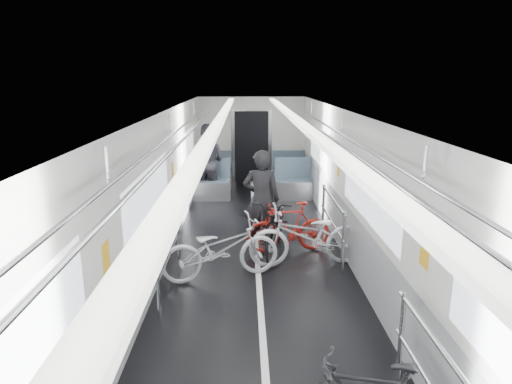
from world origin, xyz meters
TOP-DOWN VIEW (x-y plane):
  - car_shell at (0.00, 1.78)m, footprint 3.02×14.01m
  - bike_left_far at (-0.56, 0.43)m, footprint 1.89×1.13m
  - bike_right_mid at (0.80, 0.87)m, footprint 1.95×0.88m
  - bike_right_far at (0.55, 1.47)m, footprint 1.52×0.61m
  - bike_aisle at (0.34, 1.58)m, footprint 1.02×1.95m
  - person_standing at (0.09, 1.68)m, footprint 0.68×0.48m
  - person_seated at (-1.11, 5.10)m, footprint 1.05×0.92m

SIDE VIEW (x-z plane):
  - bike_right_far at x=0.55m, z-range 0.00..0.89m
  - bike_left_far at x=-0.56m, z-range 0.00..0.94m
  - bike_aisle at x=0.34m, z-range 0.00..0.97m
  - bike_right_mid at x=0.80m, z-range 0.00..0.99m
  - person_standing at x=0.09m, z-range 0.00..1.75m
  - person_seated at x=-1.11m, z-range 0.00..1.85m
  - car_shell at x=0.00m, z-range -0.08..2.33m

